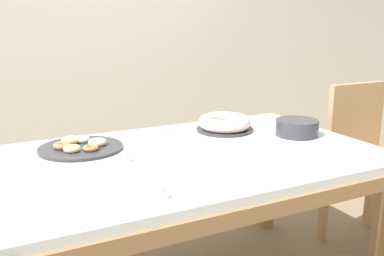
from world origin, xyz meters
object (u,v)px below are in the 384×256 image
object	(u,v)px
chair	(368,158)
pastry_platter	(80,146)
tealight_near_front	(127,159)
cake_chocolate_round	(224,123)
plate_stack	(297,128)
tealight_left_edge	(165,131)
tealight_near_cakes	(164,195)

from	to	relation	value
chair	pastry_platter	xyz separation A→B (m)	(-1.56, 0.23, 0.22)
chair	tealight_near_front	size ratio (longest dim) A/B	23.50
cake_chocolate_round	plate_stack	size ratio (longest dim) A/B	1.41
chair	pastry_platter	world-z (taller)	chair
chair	plate_stack	size ratio (longest dim) A/B	4.48
pastry_platter	tealight_near_front	size ratio (longest dim) A/B	9.26
chair	tealight_left_edge	distance (m)	1.18
plate_stack	tealight_left_edge	xyz separation A→B (m)	(-0.57, 0.35, -0.03)
tealight_near_front	tealight_left_edge	world-z (taller)	same
chair	tealight_left_edge	xyz separation A→B (m)	(-1.11, 0.33, 0.22)
cake_chocolate_round	tealight_near_cakes	world-z (taller)	cake_chocolate_round
cake_chocolate_round	pastry_platter	world-z (taller)	cake_chocolate_round
tealight_near_front	pastry_platter	bearing A→B (deg)	118.29
chair	tealight_near_cakes	distance (m)	1.52
tealight_left_edge	plate_stack	bearing A→B (deg)	-31.52
chair	cake_chocolate_round	distance (m)	0.89
chair	tealight_left_edge	bearing A→B (deg)	163.40
cake_chocolate_round	plate_stack	bearing A→B (deg)	-41.81
tealight_near_cakes	cake_chocolate_round	bearing A→B (deg)	46.54
tealight_left_edge	tealight_near_cakes	world-z (taller)	same
pastry_platter	tealight_near_cakes	xyz separation A→B (m)	(0.12, -0.66, -0.00)
cake_chocolate_round	tealight_left_edge	bearing A→B (deg)	160.65
chair	tealight_left_edge	size ratio (longest dim) A/B	23.50
pastry_platter	tealight_near_cakes	world-z (taller)	pastry_platter
plate_stack	tealight_left_edge	size ratio (longest dim) A/B	5.25
plate_stack	pastry_platter	bearing A→B (deg)	166.36
cake_chocolate_round	plate_stack	xyz separation A→B (m)	(0.27, -0.24, 0.00)
pastry_platter	plate_stack	xyz separation A→B (m)	(1.02, -0.25, 0.03)
cake_chocolate_round	plate_stack	distance (m)	0.37
chair	pastry_platter	bearing A→B (deg)	171.57
pastry_platter	tealight_near_front	bearing A→B (deg)	-61.71
chair	tealight_near_front	xyz separation A→B (m)	(-1.43, -0.02, 0.22)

